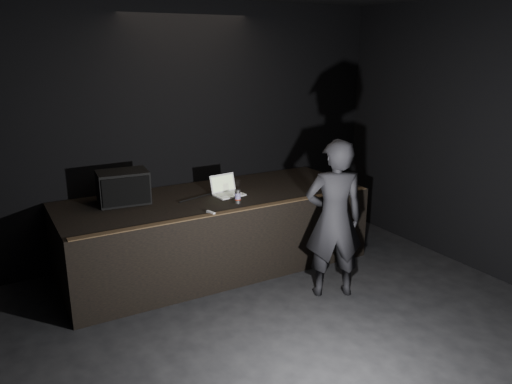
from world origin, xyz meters
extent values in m
plane|color=black|center=(0.00, 0.00, 0.00)|extent=(7.00, 7.00, 0.00)
cube|color=black|center=(0.00, 3.50, 1.75)|extent=(6.00, 0.10, 3.50)
cube|color=black|center=(0.00, 2.73, 0.50)|extent=(4.00, 1.50, 1.00)
cube|color=brown|center=(0.00, 2.02, 1.01)|extent=(3.92, 0.10, 0.01)
cube|color=black|center=(-1.11, 3.00, 1.20)|extent=(0.65, 0.48, 0.41)
cube|color=black|center=(-1.13, 2.78, 1.20)|extent=(0.57, 0.07, 0.35)
cylinder|color=black|center=(-0.11, 2.77, 1.01)|extent=(0.81, 0.26, 0.02)
cube|color=white|center=(0.18, 2.62, 1.01)|extent=(0.39, 0.29, 0.02)
cube|color=silver|center=(0.18, 2.62, 1.02)|extent=(0.32, 0.18, 0.00)
cube|color=white|center=(0.16, 2.78, 1.13)|extent=(0.37, 0.12, 0.24)
cube|color=#A6D53E|center=(0.16, 2.77, 1.13)|extent=(0.33, 0.09, 0.19)
cylinder|color=silver|center=(0.12, 2.28, 1.09)|extent=(0.07, 0.07, 0.17)
cylinder|color=navy|center=(0.12, 2.28, 1.09)|extent=(0.07, 0.07, 0.08)
cylinder|color=#9B260E|center=(0.12, 2.28, 1.05)|extent=(0.07, 0.07, 0.01)
cylinder|color=white|center=(0.48, 2.97, 1.05)|extent=(0.07, 0.07, 0.09)
cube|color=silver|center=(-0.34, 2.08, 1.01)|extent=(0.06, 0.14, 0.03)
imported|color=black|center=(0.89, 1.31, 0.95)|extent=(0.82, 0.69, 1.90)
camera|label=1|loc=(-2.61, -3.01, 2.89)|focal=35.00mm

